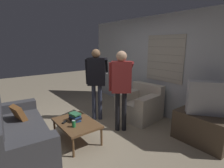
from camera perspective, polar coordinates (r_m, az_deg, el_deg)
ground_plane at (r=3.89m, az=-7.55°, el=-15.58°), size 16.00×16.00×0.00m
wall_back at (r=4.78m, az=13.64°, el=5.78°), size 5.20×0.08×2.55m
couch_blue at (r=3.62m, az=-28.70°, el=-14.05°), size 2.13×1.03×0.82m
armchair_beige at (r=4.52m, az=9.26°, el=-6.77°), size 0.97×0.97×0.85m
coffee_table at (r=3.51m, az=-11.53°, el=-12.57°), size 0.95×0.65×0.39m
tv_stand at (r=3.83m, az=27.34°, el=-12.68°), size 0.96×0.57×0.58m
tv at (r=3.63m, az=28.32°, el=-4.03°), size 0.62×0.56×0.62m
person_left_standing at (r=4.20m, az=-5.10°, el=2.64°), size 0.51×0.77×1.74m
person_right_standing at (r=3.62m, az=3.01°, el=0.83°), size 0.55×0.77×1.72m
book_stack at (r=3.52m, az=-11.92°, el=-10.49°), size 0.27×0.22×0.16m
soda_can at (r=3.29m, az=-12.38°, el=-12.55°), size 0.07×0.07×0.13m
spare_remote at (r=3.51m, az=-15.22°, el=-11.91°), size 0.11×0.13×0.02m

